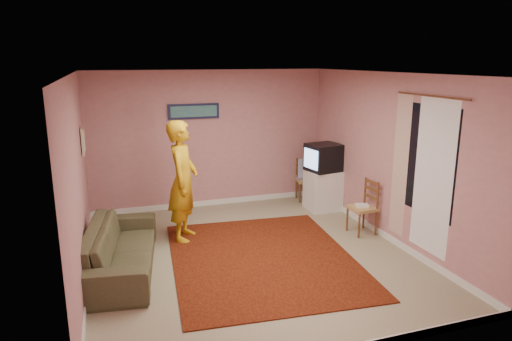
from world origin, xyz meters
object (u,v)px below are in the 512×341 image
object	(u,v)px
person	(183,181)
crt_tv	(324,157)
sofa	(120,248)
tv_cabinet	(323,190)
chair_b	(363,202)
chair_a	(306,176)

from	to	relation	value
person	crt_tv	bearing A→B (deg)	-54.13
person	sofa	bearing A→B (deg)	153.11
tv_cabinet	chair_b	xyz separation A→B (m)	(0.05, -1.31, 0.16)
crt_tv	tv_cabinet	bearing A→B (deg)	0.00
chair_b	sofa	world-z (taller)	chair_b
sofa	chair_a	bearing A→B (deg)	-51.94
chair_a	sofa	size ratio (longest dim) A/B	0.21
tv_cabinet	crt_tv	distance (m)	0.63
chair_b	crt_tv	bearing A→B (deg)	178.93
chair_b	tv_cabinet	bearing A→B (deg)	178.67
crt_tv	chair_a	size ratio (longest dim) A/B	1.45
person	tv_cabinet	bearing A→B (deg)	-54.13
tv_cabinet	chair_a	size ratio (longest dim) A/B	1.65
tv_cabinet	chair_b	world-z (taller)	chair_b
crt_tv	sofa	bearing A→B (deg)	-168.03
tv_cabinet	chair_b	bearing A→B (deg)	-87.82
chair_a	chair_b	world-z (taller)	chair_b
tv_cabinet	sofa	size ratio (longest dim) A/B	0.35
chair_b	chair_a	bearing A→B (deg)	179.85
sofa	chair_b	bearing A→B (deg)	-79.08
person	chair_a	bearing A→B (deg)	-42.06
chair_b	person	bearing A→B (deg)	-107.26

